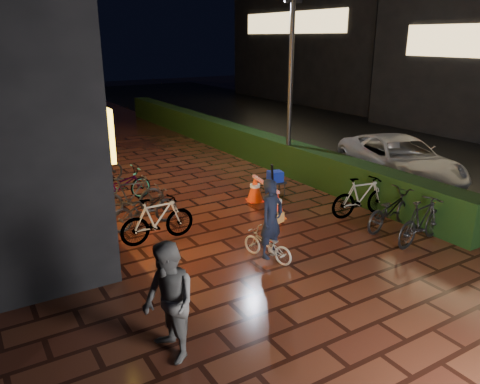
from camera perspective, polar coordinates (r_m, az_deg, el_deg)
ground at (r=9.81m, az=6.69°, el=-6.74°), size 80.00×80.00×0.00m
asphalt_road at (r=19.29m, az=18.83°, el=4.99°), size 11.00×60.00×0.01m
hedge at (r=17.75m, az=-0.73°, el=6.53°), size 0.70×20.00×1.00m
bystander_person at (r=6.37m, az=-8.69°, el=-13.18°), size 0.67×0.84×1.67m
van at (r=14.78m, az=18.85°, el=3.76°), size 3.68×5.20×1.32m
lamp_post_hedge at (r=14.19m, az=6.18°, el=13.56°), size 0.52×0.21×5.41m
lamp_post_sf at (r=15.18m, az=-22.63°, el=12.38°), size 0.51×0.16×5.30m
cyclist at (r=9.00m, az=3.62°, el=-4.78°), size 0.73×1.22×1.65m
traffic_barrier at (r=11.77m, az=3.08°, el=-0.46°), size 0.68×1.73×0.70m
cart_assembly at (r=12.75m, az=4.28°, el=1.73°), size 0.62×0.53×0.98m
parked_bikes_storefront at (r=11.95m, az=-13.71°, el=-0.12°), size 1.89×5.44×0.99m
parked_bikes_hedge at (r=11.04m, az=17.78°, el=-1.96°), size 1.82×2.50×0.99m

